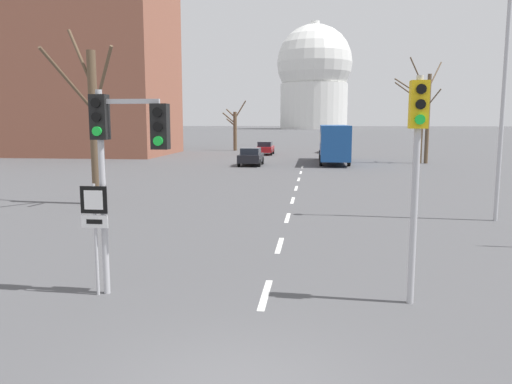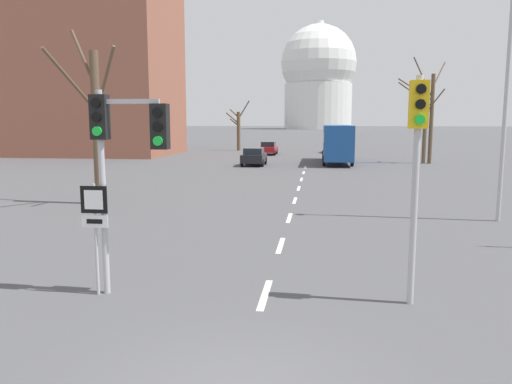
{
  "view_description": "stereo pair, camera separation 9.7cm",
  "coord_description": "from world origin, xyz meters",
  "px_view_note": "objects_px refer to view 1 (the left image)",
  "views": [
    {
      "loc": [
        1.05,
        -6.46,
        3.84
      ],
      "look_at": [
        -0.3,
        4.97,
        2.21
      ],
      "focal_mm": 35.0,
      "sensor_mm": 36.0,
      "label": 1
    },
    {
      "loc": [
        1.15,
        -6.45,
        3.84
      ],
      "look_at": [
        -0.3,
        4.97,
        2.21
      ],
      "focal_mm": 35.0,
      "sensor_mm": 36.0,
      "label": 2
    }
  ],
  "objects_px": {
    "route_sign_post": "(95,220)",
    "sedan_near_left": "(265,148)",
    "traffic_signal_near_left": "(122,142)",
    "traffic_signal_near_right": "(417,147)",
    "street_lamp_right": "(498,65)",
    "city_bus": "(334,141)",
    "sedan_near_right": "(329,146)",
    "sedan_mid_centre": "(251,156)"
  },
  "relations": [
    {
      "from": "route_sign_post",
      "to": "sedan_near_left",
      "type": "height_order",
      "value": "route_sign_post"
    },
    {
      "from": "route_sign_post",
      "to": "sedan_near_left",
      "type": "xyz_separation_m",
      "value": [
        -1.0,
        47.5,
        -0.92
      ]
    },
    {
      "from": "sedan_near_left",
      "to": "traffic_signal_near_left",
      "type": "bearing_deg",
      "value": -88.02
    },
    {
      "from": "traffic_signal_near_right",
      "to": "route_sign_post",
      "type": "distance_m",
      "value": 7.02
    },
    {
      "from": "street_lamp_right",
      "to": "city_bus",
      "type": "relative_size",
      "value": 0.92
    },
    {
      "from": "route_sign_post",
      "to": "sedan_near_right",
      "type": "relative_size",
      "value": 0.56
    },
    {
      "from": "sedan_near_left",
      "to": "sedan_mid_centre",
      "type": "height_order",
      "value": "sedan_mid_centre"
    },
    {
      "from": "street_lamp_right",
      "to": "sedan_mid_centre",
      "type": "bearing_deg",
      "value": 117.97
    },
    {
      "from": "route_sign_post",
      "to": "city_bus",
      "type": "height_order",
      "value": "city_bus"
    },
    {
      "from": "sedan_mid_centre",
      "to": "city_bus",
      "type": "height_order",
      "value": "city_bus"
    },
    {
      "from": "street_lamp_right",
      "to": "sedan_near_left",
      "type": "bearing_deg",
      "value": 108.39
    },
    {
      "from": "sedan_mid_centre",
      "to": "route_sign_post",
      "type": "bearing_deg",
      "value": -88.59
    },
    {
      "from": "traffic_signal_near_left",
      "to": "sedan_near_left",
      "type": "xyz_separation_m",
      "value": [
        -1.64,
        47.38,
        -2.62
      ]
    },
    {
      "from": "traffic_signal_near_left",
      "to": "sedan_near_right",
      "type": "bearing_deg",
      "value": 83.62
    },
    {
      "from": "sedan_mid_centre",
      "to": "sedan_near_left",
      "type": "bearing_deg",
      "value": 90.76
    },
    {
      "from": "route_sign_post",
      "to": "sedan_near_right",
      "type": "distance_m",
      "value": 52.5
    },
    {
      "from": "traffic_signal_near_left",
      "to": "sedan_mid_centre",
      "type": "xyz_separation_m",
      "value": [
        -1.44,
        32.94,
        -2.6
      ]
    },
    {
      "from": "route_sign_post",
      "to": "sedan_near_right",
      "type": "height_order",
      "value": "route_sign_post"
    },
    {
      "from": "traffic_signal_near_left",
      "to": "sedan_near_right",
      "type": "xyz_separation_m",
      "value": [
        5.81,
        51.97,
        -2.56
      ]
    },
    {
      "from": "traffic_signal_near_right",
      "to": "city_bus",
      "type": "height_order",
      "value": "traffic_signal_near_right"
    },
    {
      "from": "traffic_signal_near_left",
      "to": "street_lamp_right",
      "type": "xyz_separation_m",
      "value": [
        10.87,
        9.74,
        2.53
      ]
    },
    {
      "from": "traffic_signal_near_right",
      "to": "city_bus",
      "type": "bearing_deg",
      "value": 90.54
    },
    {
      "from": "route_sign_post",
      "to": "street_lamp_right",
      "type": "bearing_deg",
      "value": 40.61
    },
    {
      "from": "traffic_signal_near_left",
      "to": "city_bus",
      "type": "relative_size",
      "value": 0.42
    },
    {
      "from": "route_sign_post",
      "to": "city_bus",
      "type": "distance_m",
      "value": 37.24
    },
    {
      "from": "street_lamp_right",
      "to": "sedan_near_right",
      "type": "height_order",
      "value": "street_lamp_right"
    },
    {
      "from": "sedan_near_right",
      "to": "city_bus",
      "type": "distance_m",
      "value": 15.48
    },
    {
      "from": "street_lamp_right",
      "to": "sedan_near_right",
      "type": "xyz_separation_m",
      "value": [
        -5.06,
        42.23,
        -5.09
      ]
    },
    {
      "from": "street_lamp_right",
      "to": "city_bus",
      "type": "height_order",
      "value": "street_lamp_right"
    },
    {
      "from": "route_sign_post",
      "to": "sedan_mid_centre",
      "type": "relative_size",
      "value": 0.61
    },
    {
      "from": "traffic_signal_near_right",
      "to": "traffic_signal_near_left",
      "type": "bearing_deg",
      "value": -178.26
    },
    {
      "from": "route_sign_post",
      "to": "street_lamp_right",
      "type": "relative_size",
      "value": 0.25
    },
    {
      "from": "city_bus",
      "to": "sedan_near_right",
      "type": "bearing_deg",
      "value": 90.16
    },
    {
      "from": "city_bus",
      "to": "street_lamp_right",
      "type": "bearing_deg",
      "value": -79.39
    },
    {
      "from": "sedan_near_right",
      "to": "traffic_signal_near_right",
      "type": "bearing_deg",
      "value": -89.57
    },
    {
      "from": "traffic_signal_near_right",
      "to": "sedan_near_right",
      "type": "xyz_separation_m",
      "value": [
        -0.39,
        51.79,
        -2.49
      ]
    },
    {
      "from": "traffic_signal_near_left",
      "to": "traffic_signal_near_right",
      "type": "bearing_deg",
      "value": 1.74
    },
    {
      "from": "route_sign_post",
      "to": "sedan_mid_centre",
      "type": "height_order",
      "value": "route_sign_post"
    },
    {
      "from": "route_sign_post",
      "to": "street_lamp_right",
      "type": "xyz_separation_m",
      "value": [
        11.51,
        9.86,
        4.22
      ]
    },
    {
      "from": "route_sign_post",
      "to": "traffic_signal_near_left",
      "type": "bearing_deg",
      "value": 10.8
    },
    {
      "from": "sedan_mid_centre",
      "to": "traffic_signal_near_left",
      "type": "bearing_deg",
      "value": -87.49
    },
    {
      "from": "sedan_near_left",
      "to": "city_bus",
      "type": "bearing_deg",
      "value": -55.36
    }
  ]
}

